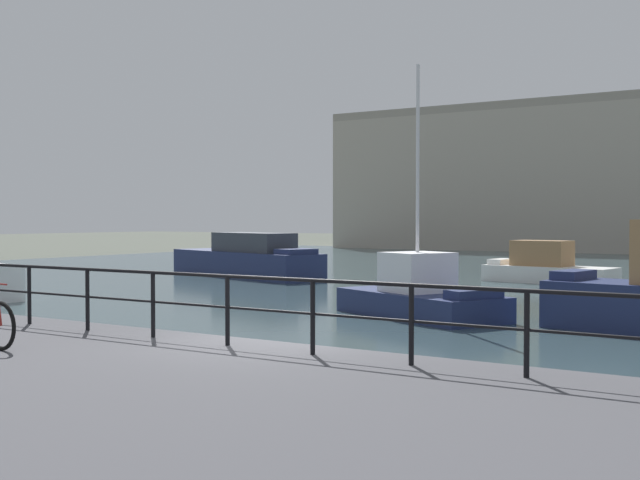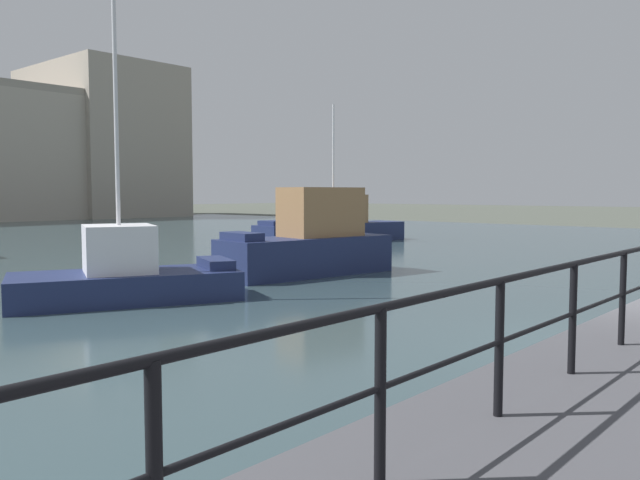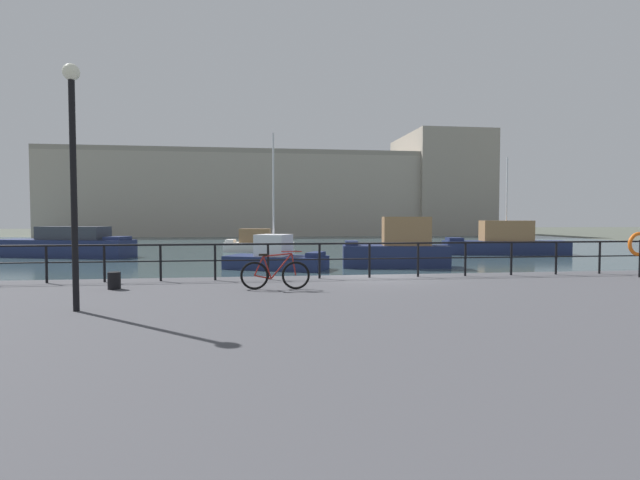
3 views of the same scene
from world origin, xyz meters
name	(u,v)px [view 2 (image 2 of 3)]	position (x,y,z in m)	size (l,w,h in m)	color
ground_plane	(633,355)	(0.00, 0.00, 0.00)	(240.00, 240.00, 0.00)	#4C5147
moored_white_yacht	(332,225)	(14.92, 18.99, 0.94)	(9.22, 3.33, 7.25)	navy
moored_cabin_cruiser	(126,275)	(-2.55, 10.71, 0.63)	(5.73, 4.28, 7.19)	navy
moored_green_narrowboat	(310,243)	(4.16, 10.81, 1.03)	(5.99, 2.88, 2.78)	navy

